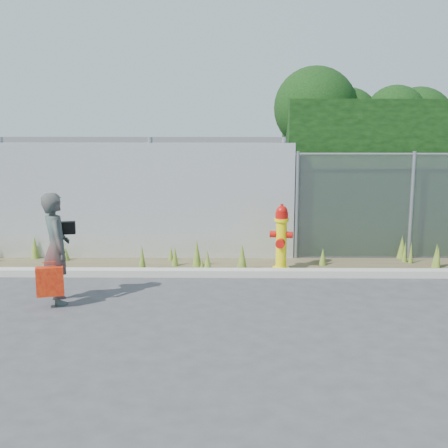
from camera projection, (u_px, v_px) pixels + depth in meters
name	position (u px, v px, depth m)	size (l,w,h in m)	color
ground	(244.00, 311.00, 8.97)	(80.00, 80.00, 0.00)	#3B3B3E
curb	(242.00, 273.00, 10.73)	(16.00, 0.22, 0.12)	#ADA99C
weed_strip	(270.00, 259.00, 11.33)	(16.00, 1.30, 0.55)	#4D422C
corrugated_fence	(69.00, 201.00, 11.73)	(8.50, 0.21, 2.30)	silver
fire_hydrant	(281.00, 239.00, 10.96)	(0.40, 0.36, 1.21)	yellow
woman	(56.00, 248.00, 9.22)	(0.61, 0.40, 1.67)	#0E5E55
red_tote_bag	(50.00, 281.00, 9.03)	(0.39, 0.14, 0.51)	#A70C09
black_shoulder_bag	(67.00, 228.00, 9.36)	(0.25, 0.10, 0.19)	black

